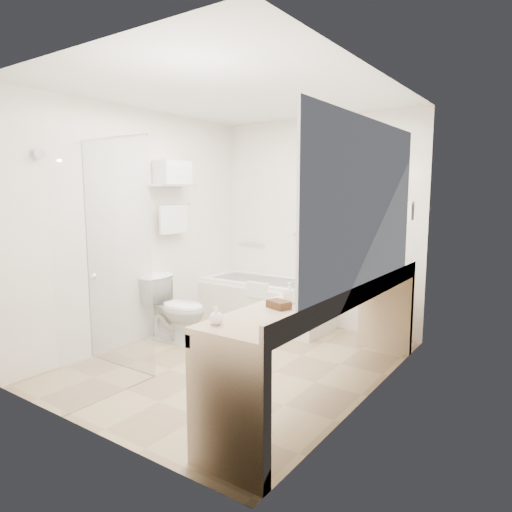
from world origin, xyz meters
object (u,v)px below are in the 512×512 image
Objects in this scene: vanity_counter at (330,318)px; toilet at (176,309)px; water_bottle_left at (358,271)px; bathtub at (266,302)px; amenity_basket at (279,304)px.

vanity_counter reaches higher than toilet.
water_bottle_left reaches higher than vanity_counter.
bathtub is 2.09m from vanity_counter.
water_bottle_left reaches higher than toilet.
toilet reaches higher than bathtub.
amenity_basket is at bearing -120.32° from toilet.
bathtub is at bearing 151.31° from water_bottle_left.
bathtub is at bearing -26.15° from toilet.
water_bottle_left is (0.06, 1.22, 0.06)m from amenity_basket.
toilet is at bearing 153.64° from amenity_basket.
water_bottle_left reaches higher than bathtub.
bathtub is 2.59m from amenity_basket.
amenity_basket is 0.81× the size of water_bottle_left.
water_bottle_left is at bearing 90.59° from vanity_counter.
water_bottle_left is at bearing -28.69° from bathtub.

